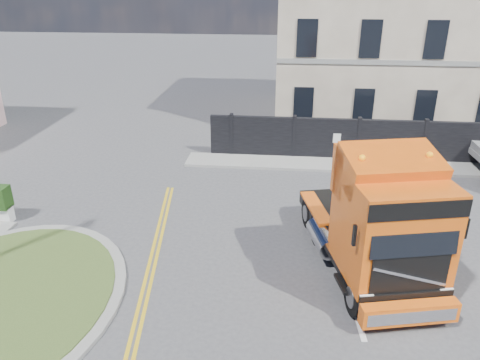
# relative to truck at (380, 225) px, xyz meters

# --- Properties ---
(ground) EXTENTS (120.00, 120.00, 0.00)m
(ground) POSITION_rel_truck_xyz_m (-3.30, 0.69, -1.76)
(ground) COLOR #424244
(ground) RESTS_ON ground
(hoarding_fence) EXTENTS (18.80, 0.25, 2.00)m
(hoarding_fence) POSITION_rel_truck_xyz_m (3.25, 9.69, -0.76)
(hoarding_fence) COLOR black
(hoarding_fence) RESTS_ON ground
(georgian_building) EXTENTS (12.30, 10.30, 12.80)m
(georgian_building) POSITION_rel_truck_xyz_m (2.70, 17.19, 4.01)
(georgian_building) COLOR beige
(georgian_building) RESTS_ON ground
(pavement_far) EXTENTS (20.00, 1.60, 0.12)m
(pavement_far) POSITION_rel_truck_xyz_m (2.70, 8.79, -1.70)
(pavement_far) COLOR gray
(pavement_far) RESTS_ON ground
(truck) EXTENTS (3.82, 6.94, 3.93)m
(truck) POSITION_rel_truck_xyz_m (0.00, 0.00, 0.00)
(truck) COLOR black
(truck) RESTS_ON ground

